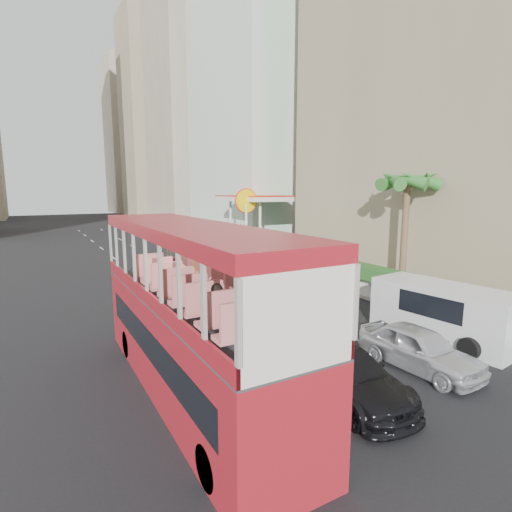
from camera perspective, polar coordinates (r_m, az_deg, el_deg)
ground_plane at (r=15.83m, az=12.28°, el=-13.16°), size 200.00×200.00×0.00m
double_decker_bus at (r=11.99m, az=-9.39°, el=-7.63°), size 2.50×11.00×5.06m
car_silver_lane_a at (r=17.44m, az=-0.18°, el=-10.78°), size 2.06×4.55×1.45m
car_silver_lane_b at (r=15.17m, az=22.08°, el=-14.69°), size 1.93×4.40×1.47m
car_black at (r=12.83m, az=12.36°, el=-18.80°), size 2.44×5.18×1.46m
van_asset at (r=28.56m, az=-6.48°, el=-2.81°), size 2.35×5.05×1.40m
minibus_near at (r=25.08m, az=-3.62°, el=-1.09°), size 2.84×6.76×2.91m
minibus_far at (r=27.07m, az=2.58°, el=-0.74°), size 2.59×5.85×2.51m
panel_van_near at (r=18.06m, az=25.24°, el=-7.29°), size 2.79×5.75×2.22m
panel_van_far at (r=36.27m, az=-6.86°, el=1.31°), size 2.51×4.97×1.90m
sidewalk at (r=40.90m, az=-1.73°, el=1.07°), size 6.00×120.00×0.18m
kerb_wall at (r=30.03m, az=3.36°, el=-0.85°), size 0.30×44.00×1.00m
hedge at (r=29.90m, az=3.38°, el=0.76°), size 1.10×44.00×0.70m
palm_tree at (r=23.21m, az=20.41°, el=2.29°), size 0.36×0.36×6.40m
shell_station at (r=39.35m, az=0.91°, el=4.64°), size 6.50×8.00×5.50m
tower_mid at (r=76.62m, az=-7.94°, el=23.67°), size 16.00×16.00×50.00m
tower_far_a at (r=97.92m, az=-13.97°, el=18.54°), size 14.00×14.00×44.00m
tower_far_b at (r=118.73m, az=-16.93°, el=15.78°), size 14.00×14.00×40.00m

